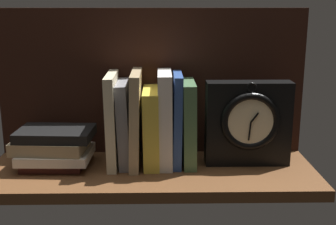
{
  "coord_description": "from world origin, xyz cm",
  "views": [
    {
      "loc": [
        2.08,
        -95.55,
        37.66
      ],
      "look_at": [
        3.93,
        3.99,
        12.46
      ],
      "focal_mm": 47.02,
      "sensor_mm": 36.0,
      "label": 1
    }
  ],
  "objects_px": {
    "book_tan_shortstories": "(136,119)",
    "book_green_romantic": "(189,123)",
    "book_yellow_seinlanguage": "(149,127)",
    "book_white_catcher": "(165,119)",
    "framed_clock": "(248,123)",
    "book_blue_modern": "(177,119)",
    "book_gray_chess": "(124,123)",
    "book_cream_twain": "(113,120)",
    "book_stack_side": "(54,147)"
  },
  "relations": [
    {
      "from": "book_cream_twain",
      "to": "book_stack_side",
      "type": "xyz_separation_m",
      "value": [
        -0.14,
        -0.02,
        -0.06
      ]
    },
    {
      "from": "book_green_romantic",
      "to": "book_stack_side",
      "type": "bearing_deg",
      "value": -176.51
    },
    {
      "from": "book_tan_shortstories",
      "to": "book_yellow_seinlanguage",
      "type": "distance_m",
      "value": 0.04
    },
    {
      "from": "book_yellow_seinlanguage",
      "to": "book_white_catcher",
      "type": "bearing_deg",
      "value": 0.0
    },
    {
      "from": "book_gray_chess",
      "to": "book_yellow_seinlanguage",
      "type": "bearing_deg",
      "value": 0.0
    },
    {
      "from": "book_gray_chess",
      "to": "book_stack_side",
      "type": "height_order",
      "value": "book_gray_chess"
    },
    {
      "from": "book_gray_chess",
      "to": "book_green_romantic",
      "type": "bearing_deg",
      "value": 0.0
    },
    {
      "from": "book_blue_modern",
      "to": "book_white_catcher",
      "type": "bearing_deg",
      "value": 180.0
    },
    {
      "from": "book_yellow_seinlanguage",
      "to": "framed_clock",
      "type": "distance_m",
      "value": 0.23
    },
    {
      "from": "book_gray_chess",
      "to": "book_green_romantic",
      "type": "relative_size",
      "value": 1.0
    },
    {
      "from": "book_cream_twain",
      "to": "book_yellow_seinlanguage",
      "type": "height_order",
      "value": "book_cream_twain"
    },
    {
      "from": "book_green_romantic",
      "to": "book_tan_shortstories",
      "type": "bearing_deg",
      "value": 180.0
    },
    {
      "from": "book_gray_chess",
      "to": "book_green_romantic",
      "type": "height_order",
      "value": "same"
    },
    {
      "from": "book_green_romantic",
      "to": "book_yellow_seinlanguage",
      "type": "bearing_deg",
      "value": 180.0
    },
    {
      "from": "book_cream_twain",
      "to": "book_white_catcher",
      "type": "relative_size",
      "value": 0.98
    },
    {
      "from": "book_cream_twain",
      "to": "book_gray_chess",
      "type": "distance_m",
      "value": 0.03
    },
    {
      "from": "book_cream_twain",
      "to": "book_white_catcher",
      "type": "xyz_separation_m",
      "value": [
        0.12,
        0.0,
        0.0
      ]
    },
    {
      "from": "book_yellow_seinlanguage",
      "to": "framed_clock",
      "type": "bearing_deg",
      "value": -2.5
    },
    {
      "from": "book_tan_shortstories",
      "to": "book_white_catcher",
      "type": "distance_m",
      "value": 0.07
    },
    {
      "from": "book_gray_chess",
      "to": "book_stack_side",
      "type": "relative_size",
      "value": 1.05
    },
    {
      "from": "book_blue_modern",
      "to": "book_green_romantic",
      "type": "height_order",
      "value": "book_blue_modern"
    },
    {
      "from": "book_green_romantic",
      "to": "book_stack_side",
      "type": "relative_size",
      "value": 1.06
    },
    {
      "from": "book_gray_chess",
      "to": "framed_clock",
      "type": "relative_size",
      "value": 0.98
    },
    {
      "from": "book_tan_shortstories",
      "to": "book_green_romantic",
      "type": "distance_m",
      "value": 0.13
    },
    {
      "from": "book_green_romantic",
      "to": "book_gray_chess",
      "type": "bearing_deg",
      "value": 180.0
    },
    {
      "from": "book_white_catcher",
      "to": "book_blue_modern",
      "type": "height_order",
      "value": "book_white_catcher"
    },
    {
      "from": "book_white_catcher",
      "to": "framed_clock",
      "type": "height_order",
      "value": "book_white_catcher"
    },
    {
      "from": "book_yellow_seinlanguage",
      "to": "book_white_catcher",
      "type": "height_order",
      "value": "book_white_catcher"
    },
    {
      "from": "book_blue_modern",
      "to": "book_green_romantic",
      "type": "relative_size",
      "value": 1.09
    },
    {
      "from": "framed_clock",
      "to": "book_blue_modern",
      "type": "bearing_deg",
      "value": 176.52
    },
    {
      "from": "book_white_catcher",
      "to": "book_gray_chess",
      "type": "bearing_deg",
      "value": 180.0
    },
    {
      "from": "book_white_catcher",
      "to": "book_stack_side",
      "type": "distance_m",
      "value": 0.27
    },
    {
      "from": "book_cream_twain",
      "to": "book_green_romantic",
      "type": "relative_size",
      "value": 1.09
    },
    {
      "from": "book_tan_shortstories",
      "to": "book_stack_side",
      "type": "relative_size",
      "value": 1.18
    },
    {
      "from": "book_cream_twain",
      "to": "book_yellow_seinlanguage",
      "type": "bearing_deg",
      "value": 0.0
    },
    {
      "from": "framed_clock",
      "to": "book_cream_twain",
      "type": "bearing_deg",
      "value": 178.17
    },
    {
      "from": "book_gray_chess",
      "to": "book_white_catcher",
      "type": "bearing_deg",
      "value": 0.0
    },
    {
      "from": "book_green_romantic",
      "to": "book_blue_modern",
      "type": "bearing_deg",
      "value": 180.0
    },
    {
      "from": "book_tan_shortstories",
      "to": "framed_clock",
      "type": "distance_m",
      "value": 0.26
    },
    {
      "from": "book_gray_chess",
      "to": "book_tan_shortstories",
      "type": "relative_size",
      "value": 0.89
    },
    {
      "from": "book_tan_shortstories",
      "to": "book_blue_modern",
      "type": "bearing_deg",
      "value": 0.0
    },
    {
      "from": "book_gray_chess",
      "to": "book_blue_modern",
      "type": "bearing_deg",
      "value": 0.0
    },
    {
      "from": "book_tan_shortstories",
      "to": "book_stack_side",
      "type": "distance_m",
      "value": 0.2
    },
    {
      "from": "book_yellow_seinlanguage",
      "to": "book_blue_modern",
      "type": "bearing_deg",
      "value": 0.0
    },
    {
      "from": "book_cream_twain",
      "to": "book_tan_shortstories",
      "type": "xyz_separation_m",
      "value": [
        0.05,
        0.0,
        0.0
      ]
    },
    {
      "from": "book_yellow_seinlanguage",
      "to": "framed_clock",
      "type": "xyz_separation_m",
      "value": [
        0.23,
        -0.01,
        0.01
      ]
    },
    {
      "from": "book_tan_shortstories",
      "to": "book_green_romantic",
      "type": "xyz_separation_m",
      "value": [
        0.12,
        0.0,
        -0.01
      ]
    },
    {
      "from": "book_gray_chess",
      "to": "book_tan_shortstories",
      "type": "xyz_separation_m",
      "value": [
        0.03,
        0.0,
        0.01
      ]
    },
    {
      "from": "book_cream_twain",
      "to": "book_blue_modern",
      "type": "relative_size",
      "value": 1.0
    },
    {
      "from": "book_gray_chess",
      "to": "book_yellow_seinlanguage",
      "type": "xyz_separation_m",
      "value": [
        0.06,
        0.0,
        -0.01
      ]
    }
  ]
}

